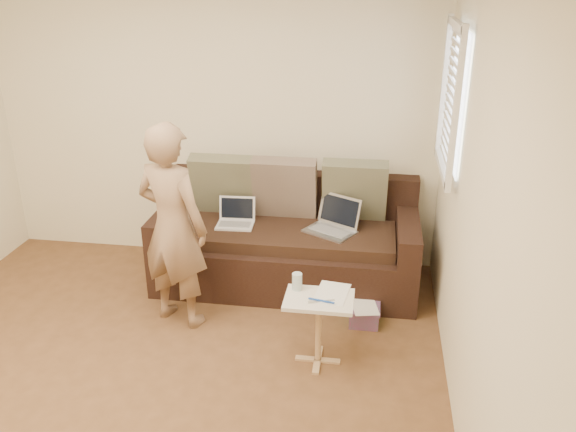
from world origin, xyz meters
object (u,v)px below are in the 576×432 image
object	(u,v)px
laptop_white	(235,226)
person	(173,226)
laptop_silver	(330,232)
drinking_glass	(297,281)
side_table	(318,330)
sofa	(287,237)
striped_box	(364,315)

from	to	relation	value
laptop_white	person	size ratio (longest dim) A/B	0.20
laptop_silver	drinking_glass	world-z (taller)	laptop_silver
side_table	drinking_glass	xyz separation A→B (m)	(-0.16, 0.09, 0.31)
sofa	laptop_silver	size ratio (longest dim) A/B	5.60
person	laptop_white	bearing A→B (deg)	-95.07
person	striped_box	bearing A→B (deg)	-155.11
person	drinking_glass	distance (m)	1.03
laptop_white	side_table	distance (m)	1.37
laptop_white	person	xyz separation A→B (m)	(-0.30, -0.67, 0.27)
striped_box	person	bearing A→B (deg)	-174.02
person	striped_box	xyz separation A→B (m)	(1.43, 0.15, -0.72)
laptop_white	striped_box	xyz separation A→B (m)	(1.13, -0.52, -0.44)
laptop_white	laptop_silver	bearing A→B (deg)	-3.53
sofa	person	size ratio (longest dim) A/B	1.39
laptop_silver	striped_box	size ratio (longest dim) A/B	1.64
laptop_silver	drinking_glass	distance (m)	0.97
sofa	striped_box	xyz separation A→B (m)	(0.69, -0.58, -0.35)
side_table	drinking_glass	world-z (taller)	drinking_glass
laptop_white	side_table	size ratio (longest dim) A/B	0.61
sofa	striped_box	distance (m)	0.97
drinking_glass	person	bearing A→B (deg)	163.22
drinking_glass	striped_box	size ratio (longest dim) A/B	0.50
drinking_glass	striped_box	xyz separation A→B (m)	(0.47, 0.44, -0.49)
laptop_silver	side_table	world-z (taller)	laptop_silver
person	side_table	bearing A→B (deg)	-179.97
side_table	drinking_glass	size ratio (longest dim) A/B	4.25
laptop_silver	laptop_white	size ratio (longest dim) A/B	1.26
sofa	side_table	size ratio (longest dim) A/B	4.31
side_table	drinking_glass	distance (m)	0.37
side_table	striped_box	xyz separation A→B (m)	(0.30, 0.54, -0.18)
striped_box	drinking_glass	bearing A→B (deg)	-136.64
laptop_silver	striped_box	bearing A→B (deg)	-28.44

